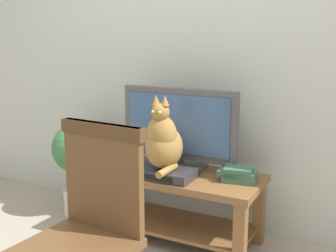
{
  "coord_description": "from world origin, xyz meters",
  "views": [
    {
      "loc": [
        1.23,
        -1.86,
        1.38
      ],
      "look_at": [
        -0.0,
        0.53,
        0.8
      ],
      "focal_mm": 45.88,
      "sensor_mm": 36.0,
      "label": 1
    }
  ],
  "objects_px": {
    "wooden_chair": "(88,223)",
    "tv_stand": "(171,193)",
    "cat": "(163,141)",
    "potted_plant": "(77,158)",
    "media_box": "(164,172)",
    "tv": "(178,127)",
    "book_stack": "(238,174)"
  },
  "relations": [
    {
      "from": "wooden_chair",
      "to": "tv_stand",
      "type": "bearing_deg",
      "value": 97.55
    },
    {
      "from": "cat",
      "to": "tv_stand",
      "type": "bearing_deg",
      "value": 92.1
    },
    {
      "from": "cat",
      "to": "potted_plant",
      "type": "relative_size",
      "value": 0.67
    },
    {
      "from": "wooden_chair",
      "to": "potted_plant",
      "type": "bearing_deg",
      "value": 130.94
    },
    {
      "from": "media_box",
      "to": "tv",
      "type": "bearing_deg",
      "value": 90.95
    },
    {
      "from": "media_box",
      "to": "potted_plant",
      "type": "distance_m",
      "value": 0.85
    },
    {
      "from": "tv",
      "to": "potted_plant",
      "type": "height_order",
      "value": "tv"
    },
    {
      "from": "tv_stand",
      "to": "cat",
      "type": "relative_size",
      "value": 2.51
    },
    {
      "from": "media_box",
      "to": "book_stack",
      "type": "height_order",
      "value": "book_stack"
    },
    {
      "from": "cat",
      "to": "potted_plant",
      "type": "bearing_deg",
      "value": 168.53
    },
    {
      "from": "media_box",
      "to": "book_stack",
      "type": "relative_size",
      "value": 1.58
    },
    {
      "from": "tv_stand",
      "to": "wooden_chair",
      "type": "xyz_separation_m",
      "value": [
        0.14,
        -1.08,
        0.26
      ]
    },
    {
      "from": "book_stack",
      "to": "wooden_chair",
      "type": "bearing_deg",
      "value": -105.49
    },
    {
      "from": "tv",
      "to": "potted_plant",
      "type": "xyz_separation_m",
      "value": [
        -0.83,
        -0.06,
        -0.31
      ]
    },
    {
      "from": "media_box",
      "to": "potted_plant",
      "type": "xyz_separation_m",
      "value": [
        -0.83,
        0.16,
        -0.05
      ]
    },
    {
      "from": "book_stack",
      "to": "potted_plant",
      "type": "xyz_separation_m",
      "value": [
        -1.28,
        0.01,
        -0.07
      ]
    },
    {
      "from": "wooden_chair",
      "to": "potted_plant",
      "type": "relative_size",
      "value": 1.4
    },
    {
      "from": "media_box",
      "to": "tv_stand",
      "type": "bearing_deg",
      "value": 91.83
    },
    {
      "from": "cat",
      "to": "wooden_chair",
      "type": "relative_size",
      "value": 0.48
    },
    {
      "from": "wooden_chair",
      "to": "potted_plant",
      "type": "height_order",
      "value": "wooden_chair"
    },
    {
      "from": "wooden_chair",
      "to": "potted_plant",
      "type": "xyz_separation_m",
      "value": [
        -0.97,
        1.12,
        -0.13
      ]
    },
    {
      "from": "media_box",
      "to": "cat",
      "type": "xyz_separation_m",
      "value": [
        0.0,
        -0.01,
        0.21
      ]
    },
    {
      "from": "book_stack",
      "to": "tv",
      "type": "bearing_deg",
      "value": 171.57
    },
    {
      "from": "tv",
      "to": "wooden_chair",
      "type": "height_order",
      "value": "tv"
    },
    {
      "from": "potted_plant",
      "to": "media_box",
      "type": "bearing_deg",
      "value": -10.57
    },
    {
      "from": "wooden_chair",
      "to": "book_stack",
      "type": "height_order",
      "value": "wooden_chair"
    },
    {
      "from": "potted_plant",
      "to": "book_stack",
      "type": "bearing_deg",
      "value": -0.38
    },
    {
      "from": "tv_stand",
      "to": "tv",
      "type": "bearing_deg",
      "value": 89.98
    },
    {
      "from": "media_box",
      "to": "wooden_chair",
      "type": "bearing_deg",
      "value": -81.79
    },
    {
      "from": "wooden_chair",
      "to": "book_stack",
      "type": "bearing_deg",
      "value": 74.51
    },
    {
      "from": "tv_stand",
      "to": "potted_plant",
      "type": "height_order",
      "value": "potted_plant"
    },
    {
      "from": "tv_stand",
      "to": "book_stack",
      "type": "distance_m",
      "value": 0.49
    }
  ]
}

